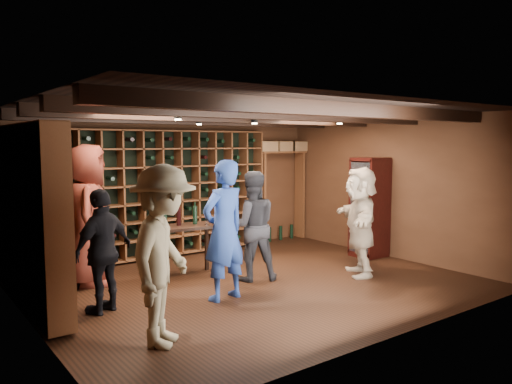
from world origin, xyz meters
TOP-DOWN VIEW (x-y plane):
  - ground at (0.00, 0.00)m, footprint 6.00×6.00m
  - room_shell at (0.00, 0.05)m, footprint 6.00×6.00m
  - wine_rack_back at (-0.52, 2.33)m, footprint 4.65×0.30m
  - wine_rack_left at (-2.83, 0.82)m, footprint 0.30×2.65m
  - crate_shelf at (2.41, 2.32)m, footprint 1.20×0.32m
  - display_cabinet at (2.71, 0.20)m, footprint 0.55×0.50m
  - man_blue_shirt at (-0.75, -0.36)m, footprint 0.73×0.54m
  - man_grey_suit at (0.09, 0.19)m, footprint 0.97×0.88m
  - guest_red_floral at (-1.94, 1.38)m, footprint 0.96×1.15m
  - guest_woman_black at (-2.18, 0.09)m, footprint 0.95×0.70m
  - guest_khaki at (-2.03, -1.23)m, footprint 1.30×1.32m
  - guest_beige at (1.61, -0.57)m, footprint 1.31×1.55m
  - tasting_table at (-0.66, 0.93)m, footprint 1.11×0.67m

SIDE VIEW (x-z plane):
  - ground at x=0.00m, z-range 0.00..0.00m
  - tasting_table at x=-0.66m, z-range 0.17..1.25m
  - guest_woman_black at x=-2.18m, z-range 0.00..1.50m
  - man_grey_suit at x=0.09m, z-range 0.00..1.63m
  - guest_beige at x=1.61m, z-range 0.00..1.67m
  - display_cabinet at x=2.71m, z-range -0.02..1.73m
  - man_blue_shirt at x=-0.75m, z-range 0.00..1.82m
  - guest_khaki at x=-2.03m, z-range 0.00..1.83m
  - guest_red_floral at x=-1.94m, z-range 0.00..2.02m
  - wine_rack_back at x=-0.52m, z-range 0.05..2.25m
  - wine_rack_left at x=-2.83m, z-range 0.05..2.25m
  - crate_shelf at x=2.41m, z-range 0.54..2.60m
  - room_shell at x=0.00m, z-range -0.58..5.42m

